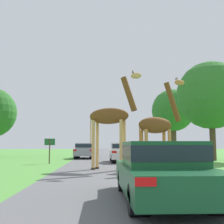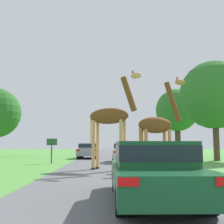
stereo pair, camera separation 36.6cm
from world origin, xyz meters
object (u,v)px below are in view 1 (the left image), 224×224
object	(u,v)px
giraffe_companion	(158,126)
car_queue_left	(122,152)
car_queue_right	(85,150)
tree_left_edge	(211,95)
car_lead_maroon	(161,169)
tree_right_cluster	(173,111)
sign_post	(50,146)
giraffe_near_road	(111,118)

from	to	relation	value
giraffe_companion	car_queue_left	bearing A→B (deg)	179.59
giraffe_companion	car_queue_right	size ratio (longest dim) A/B	1.09
giraffe_companion	tree_left_edge	xyz separation A→B (m)	(6.08, 7.93, 3.01)
car_queue_left	tree_left_edge	bearing A→B (deg)	12.53
giraffe_companion	car_lead_maroon	world-z (taller)	giraffe_companion
giraffe_companion	tree_right_cluster	world-z (taller)	tree_right_cluster
car_queue_right	tree_right_cluster	world-z (taller)	tree_right_cluster
giraffe_companion	tree_left_edge	world-z (taller)	tree_left_edge
giraffe_companion	sign_post	bearing A→B (deg)	-140.43
car_queue_left	tree_right_cluster	size ratio (longest dim) A/B	0.54
car_queue_right	car_queue_left	size ratio (longest dim) A/B	1.10
giraffe_near_road	car_lead_maroon	world-z (taller)	giraffe_near_road
tree_left_edge	tree_right_cluster	xyz separation A→B (m)	(-0.89, 8.42, -0.24)
giraffe_near_road	car_queue_right	bearing A→B (deg)	-149.46
car_queue_right	car_lead_maroon	bearing A→B (deg)	-82.03
giraffe_near_road	car_lead_maroon	xyz separation A→B (m)	(0.80, -7.85, -1.91)
tree_right_cluster	car_queue_right	bearing A→B (deg)	-156.18
car_queue_left	tree_right_cluster	bearing A→B (deg)	57.27
giraffe_companion	sign_post	world-z (taller)	giraffe_companion
tree_left_edge	giraffe_near_road	bearing A→B (deg)	-137.51
car_lead_maroon	tree_left_edge	size ratio (longest dim) A/B	0.56
car_queue_right	sign_post	distance (m)	7.43
car_lead_maroon	car_queue_right	xyz separation A→B (m)	(-2.77, 19.79, 0.04)
giraffe_companion	giraffe_near_road	bearing A→B (deg)	-107.18
tree_left_edge	tree_right_cluster	distance (m)	8.47
tree_right_cluster	car_queue_left	bearing A→B (deg)	-122.73
car_lead_maroon	tree_left_edge	bearing A→B (deg)	63.91
giraffe_near_road	car_queue_right	size ratio (longest dim) A/B	1.14
car_queue_left	car_lead_maroon	bearing A→B (deg)	-91.08
car_queue_right	car_queue_left	distance (m)	6.60
giraffe_companion	tree_left_edge	bearing A→B (deg)	130.61
giraffe_near_road	car_queue_left	bearing A→B (deg)	-168.74
giraffe_near_road	car_queue_left	xyz separation A→B (m)	(1.06, 6.08, -1.88)
tree_right_cluster	sign_post	world-z (taller)	tree_right_cluster
car_queue_right	tree_right_cluster	bearing A→B (deg)	23.82
sign_post	giraffe_companion	bearing A→B (deg)	-38.52
car_queue_left	sign_post	bearing A→B (deg)	-165.51
tree_right_cluster	car_lead_maroon	bearing A→B (deg)	-105.66
car_lead_maroon	tree_left_edge	xyz separation A→B (m)	(7.62, 15.56, 4.52)
car_queue_right	tree_left_edge	bearing A→B (deg)	-22.16
car_queue_left	sign_post	xyz separation A→B (m)	(-5.00, -1.29, 0.42)
car_queue_right	giraffe_companion	bearing A→B (deg)	-70.47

